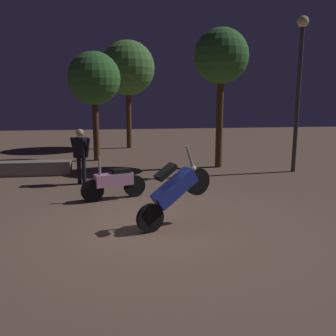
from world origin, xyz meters
TOP-DOWN VIEW (x-y plane):
  - ground_plane at (0.00, 0.00)m, footprint 40.00×40.00m
  - motorcycle_blue_foreground at (0.44, 0.02)m, footprint 1.55×0.77m
  - motorcycle_pink_parked_left at (-0.76, 2.17)m, footprint 1.60×0.63m
  - person_rider_beside at (-1.72, 3.90)m, footprint 0.63×0.38m
  - streetlamp_near at (5.19, 4.77)m, footprint 0.36×0.36m
  - tree_left_bg at (-0.15, 10.95)m, footprint 2.49×2.49m
  - tree_center_bg at (-1.50, 7.77)m, footprint 1.99×1.99m
  - tree_right_bg at (2.89, 5.87)m, footprint 1.87×1.87m
  - planter_wall_low at (-3.73, 5.30)m, footprint 3.06×0.50m

SIDE VIEW (x-z plane):
  - ground_plane at x=0.00m, z-range 0.00..0.00m
  - planter_wall_low at x=-3.73m, z-range 0.00..0.45m
  - motorcycle_pink_parked_left at x=-0.76m, z-range -0.12..0.99m
  - motorcycle_blue_foreground at x=0.44m, z-range -0.07..1.56m
  - person_rider_beside at x=-1.72m, z-range 0.15..1.76m
  - tree_center_bg at x=-1.50m, z-range 1.04..5.18m
  - streetlamp_near at x=5.19m, z-range 0.68..5.66m
  - tree_left_bg at x=-0.15m, z-range 1.21..6.17m
  - tree_right_bg at x=2.89m, z-range 1.39..6.16m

